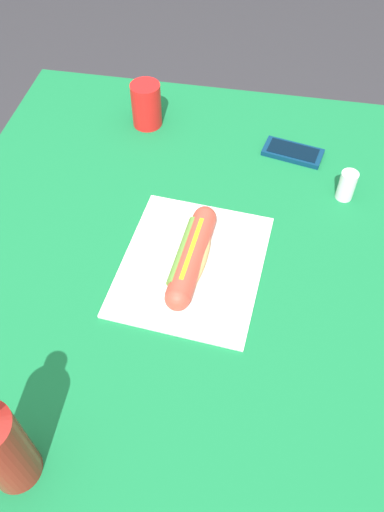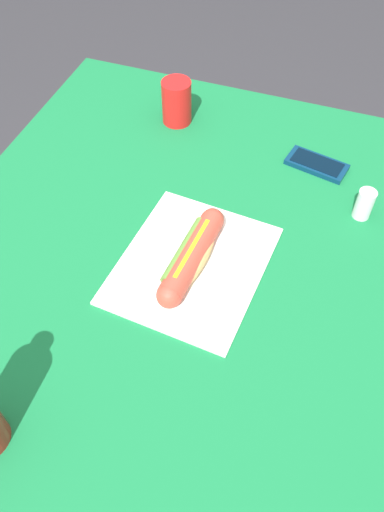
{
  "view_description": "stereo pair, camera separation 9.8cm",
  "coord_description": "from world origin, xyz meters",
  "px_view_note": "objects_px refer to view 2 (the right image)",
  "views": [
    {
      "loc": [
        -0.59,
        -0.15,
        1.58
      ],
      "look_at": [
        0.01,
        -0.04,
        0.81
      ],
      "focal_mm": 36.78,
      "sensor_mm": 36.0,
      "label": 1
    },
    {
      "loc": [
        -0.56,
        -0.24,
        1.58
      ],
      "look_at": [
        0.01,
        -0.04,
        0.81
      ],
      "focal_mm": 36.78,
      "sensor_mm": 36.0,
      "label": 2
    }
  ],
  "objects_px": {
    "cell_phone": "(317,164)",
    "hot_dog": "(192,256)",
    "salt_shaker": "(364,204)",
    "drinking_cup": "(177,102)"
  },
  "relations": [
    {
      "from": "hot_dog",
      "to": "salt_shaker",
      "type": "height_order",
      "value": "salt_shaker"
    },
    {
      "from": "drinking_cup",
      "to": "salt_shaker",
      "type": "height_order",
      "value": "drinking_cup"
    },
    {
      "from": "cell_phone",
      "to": "salt_shaker",
      "type": "distance_m",
      "value": 0.17
    },
    {
      "from": "cell_phone",
      "to": "hot_dog",
      "type": "bearing_deg",
      "value": 154.65
    },
    {
      "from": "cell_phone",
      "to": "salt_shaker",
      "type": "bearing_deg",
      "value": -135.92
    },
    {
      "from": "salt_shaker",
      "to": "drinking_cup",
      "type": "bearing_deg",
      "value": 70.1
    },
    {
      "from": "cell_phone",
      "to": "drinking_cup",
      "type": "xyz_separation_m",
      "value": [
        0.05,
        0.36,
        0.05
      ]
    },
    {
      "from": "cell_phone",
      "to": "drinking_cup",
      "type": "bearing_deg",
      "value": 81.85
    },
    {
      "from": "cell_phone",
      "to": "salt_shaker",
      "type": "xyz_separation_m",
      "value": [
        -0.12,
        -0.12,
        0.03
      ]
    },
    {
      "from": "drinking_cup",
      "to": "salt_shaker",
      "type": "xyz_separation_m",
      "value": [
        -0.17,
        -0.47,
        -0.02
      ]
    }
  ]
}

